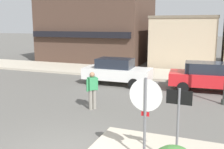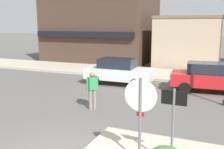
{
  "view_description": "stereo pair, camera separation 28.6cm",
  "coord_description": "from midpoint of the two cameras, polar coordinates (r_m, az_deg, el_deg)",
  "views": [
    {
      "loc": [
        3.6,
        -5.49,
        3.56
      ],
      "look_at": [
        -0.24,
        4.5,
        1.5
      ],
      "focal_mm": 42.0,
      "sensor_mm": 36.0,
      "label": 1
    },
    {
      "loc": [
        3.87,
        -5.38,
        3.56
      ],
      "look_at": [
        -0.24,
        4.5,
        1.5
      ],
      "focal_mm": 42.0,
      "sensor_mm": 36.0,
      "label": 2
    }
  ],
  "objects": [
    {
      "name": "parked_car_nearest",
      "position": [
        15.65,
        0.53,
        0.77
      ],
      "size": [
        4.03,
        1.93,
        1.56
      ],
      "color": "white",
      "rests_on": "ground"
    },
    {
      "name": "building_corner_shop",
      "position": [
        26.35,
        -3.38,
        10.84
      ],
      "size": [
        9.99,
        8.17,
        7.09
      ],
      "color": "#473328",
      "rests_on": "ground"
    },
    {
      "name": "stop_sign",
      "position": [
        6.49,
        5.99,
        -7.5
      ],
      "size": [
        0.82,
        0.07,
        2.3
      ],
      "color": "slate",
      "rests_on": "ground"
    },
    {
      "name": "building_storefront_left_near",
      "position": [
        23.77,
        15.27,
        7.02
      ],
      "size": [
        5.24,
        6.11,
        4.22
      ],
      "color": "tan",
      "rests_on": "ground"
    },
    {
      "name": "parked_car_second",
      "position": [
        14.88,
        19.45,
        -0.39
      ],
      "size": [
        4.12,
        2.11,
        1.56
      ],
      "color": "red",
      "rests_on": "ground"
    },
    {
      "name": "kerb_far",
      "position": [
        18.86,
        9.27,
        0.1
      ],
      "size": [
        80.0,
        4.0,
        0.15
      ],
      "primitive_type": "cube",
      "color": "#B7AD99",
      "rests_on": "ground"
    },
    {
      "name": "pedestrian_crossing_near",
      "position": [
        11.06,
        -5.05,
        -3.24
      ],
      "size": [
        0.4,
        0.5,
        1.61
      ],
      "color": "gray",
      "rests_on": "ground"
    },
    {
      "name": "one_way_sign",
      "position": [
        6.45,
        12.93,
        -9.6
      ],
      "size": [
        0.6,
        0.06,
        2.1
      ],
      "color": "slate",
      "rests_on": "ground"
    }
  ]
}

